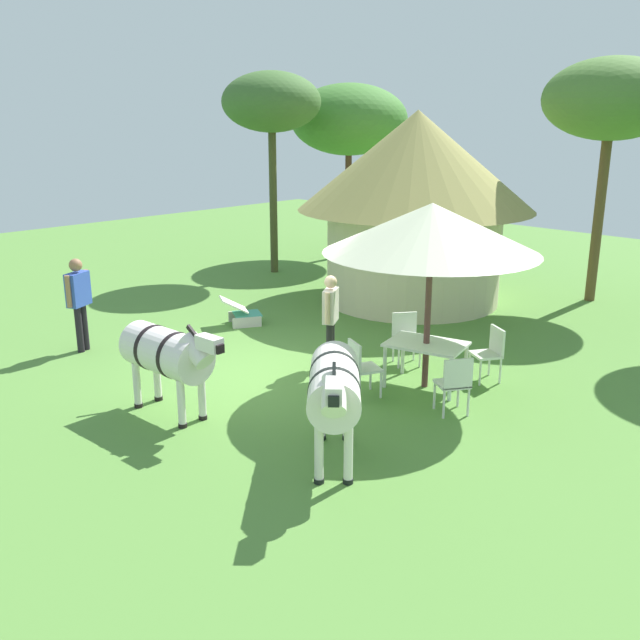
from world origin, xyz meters
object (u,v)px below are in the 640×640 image
at_px(patio_chair_east_end, 406,335).
at_px(patio_dining_table, 426,348).
at_px(guest_beside_umbrella, 331,312).
at_px(patio_chair_near_lawn, 455,381).
at_px(patio_chair_west_end, 361,365).
at_px(acacia_tree_behind_hut, 349,120).
at_px(thatched_hut, 415,195).
at_px(zebra_nearest_camera, 169,353).
at_px(shade_umbrella, 432,228).
at_px(striped_lounge_chair, 242,313).
at_px(standing_watcher, 79,296).
at_px(zebra_by_umbrella, 334,388).
at_px(patio_chair_near_hut, 491,350).
at_px(acacia_tree_right_background, 612,100).
at_px(acacia_tree_far_lawn, 271,103).

bearing_deg(patio_chair_east_end, patio_dining_table, 90.00).
bearing_deg(guest_beside_umbrella, patio_chair_near_lawn, 53.51).
height_order(patio_chair_west_end, acacia_tree_behind_hut, acacia_tree_behind_hut).
distance_m(thatched_hut, zebra_nearest_camera, 7.99).
bearing_deg(patio_chair_near_lawn, acacia_tree_behind_hut, 82.21).
height_order(thatched_hut, patio_dining_table, thatched_hut).
height_order(shade_umbrella, striped_lounge_chair, shade_umbrella).
xyz_separation_m(guest_beside_umbrella, standing_watcher, (-3.86, -2.63, 0.07)).
bearing_deg(patio_chair_near_lawn, zebra_by_umbrella, -153.57).
height_order(thatched_hut, patio_chair_east_end, thatched_hut).
bearing_deg(patio_chair_east_end, patio_chair_near_hut, 137.48).
relative_size(guest_beside_umbrella, acacia_tree_behind_hut, 0.32).
bearing_deg(acacia_tree_right_background, standing_watcher, -116.61).
relative_size(shade_umbrella, patio_chair_near_lawn, 3.71).
xyz_separation_m(shade_umbrella, zebra_by_umbrella, (0.72, -2.90, -1.56)).
height_order(thatched_hut, acacia_tree_behind_hut, acacia_tree_behind_hut).
bearing_deg(acacia_tree_far_lawn, acacia_tree_behind_hut, 92.67).
relative_size(thatched_hut, acacia_tree_right_background, 0.98).
relative_size(zebra_nearest_camera, acacia_tree_far_lawn, 0.39).
bearing_deg(guest_beside_umbrella, patio_chair_east_end, 110.33).
height_order(guest_beside_umbrella, standing_watcher, standing_watcher).
xyz_separation_m(patio_chair_near_lawn, guest_beside_umbrella, (-2.72, 0.24, 0.45)).
xyz_separation_m(guest_beside_umbrella, acacia_tree_far_lawn, (-6.40, 4.43, 3.54)).
xyz_separation_m(patio_dining_table, patio_chair_west_end, (-0.48, -1.04, -0.13)).
distance_m(shade_umbrella, patio_chair_east_end, 2.35).
distance_m(standing_watcher, acacia_tree_far_lawn, 8.26).
xyz_separation_m(zebra_nearest_camera, zebra_by_umbrella, (2.72, 0.59, 0.07)).
xyz_separation_m(patio_chair_west_end, zebra_by_umbrella, (1.20, -1.86, 0.49)).
bearing_deg(zebra_nearest_camera, patio_dining_table, 147.24).
bearing_deg(patio_chair_east_end, patio_chair_west_end, 50.68).
height_order(patio_dining_table, patio_chair_near_lawn, patio_chair_near_lawn).
bearing_deg(patio_chair_near_lawn, patio_chair_near_hut, 45.77).
bearing_deg(zebra_by_umbrella, patio_dining_table, -119.07).
bearing_deg(guest_beside_umbrella, striped_lounge_chair, -131.36).
height_order(patio_chair_near_hut, striped_lounge_chair, patio_chair_near_hut).
bearing_deg(zebra_nearest_camera, patio_chair_east_end, 162.58).
bearing_deg(striped_lounge_chair, guest_beside_umbrella, 19.40).
xyz_separation_m(standing_watcher, zebra_nearest_camera, (3.62, -0.49, -0.11)).
relative_size(guest_beside_umbrella, zebra_nearest_camera, 0.78).
xyz_separation_m(guest_beside_umbrella, zebra_by_umbrella, (2.47, -2.52, 0.04)).
xyz_separation_m(striped_lounge_chair, zebra_by_umbrella, (5.54, -3.05, 0.76)).
height_order(shade_umbrella, patio_dining_table, shade_umbrella).
bearing_deg(acacia_tree_behind_hut, thatched_hut, -32.28).
bearing_deg(striped_lounge_chair, patio_chair_west_end, 13.88).
distance_m(patio_chair_near_hut, standing_watcher, 7.39).
xyz_separation_m(standing_watcher, acacia_tree_far_lawn, (-2.54, 7.06, 3.46)).
bearing_deg(patio_chair_west_end, shade_umbrella, 90.00).
distance_m(patio_dining_table, patio_chair_east_end, 1.15).
height_order(standing_watcher, acacia_tree_right_background, acacia_tree_right_background).
bearing_deg(standing_watcher, patio_chair_near_lawn, 84.40).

